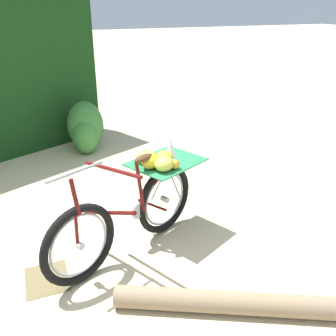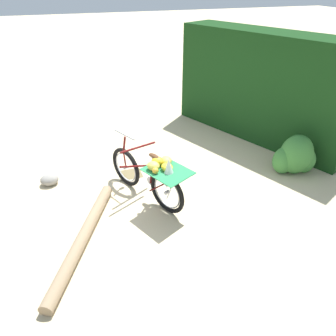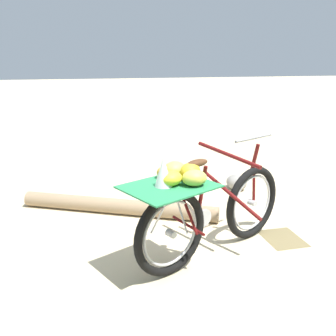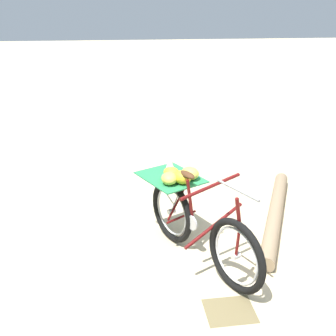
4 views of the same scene
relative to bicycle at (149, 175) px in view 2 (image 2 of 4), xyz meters
The scene contains 7 objects.
ground_plane 0.60m from the bicycle, 113.04° to the left, with size 60.00×60.00×0.00m, color beige.
foliage_hedge 3.56m from the bicycle, 28.25° to the left, with size 4.10×0.90×2.31m, color #143814.
bicycle is the anchor object (origin of this frame).
fallen_log 1.41m from the bicycle, 151.37° to the right, with size 0.18×0.18×2.31m, color #937A5B.
shrub_cluster 2.86m from the bicycle, ahead, with size 0.82×0.57×0.79m.
path_stone 1.96m from the bicycle, 148.00° to the left, with size 0.32×0.27×0.20m, color gray.
leaf_litter_patch 1.02m from the bicycle, 100.43° to the left, with size 0.44×0.36×0.01m, color olive.
Camera 2 is at (-0.89, -4.34, 3.28)m, focal length 32.67 mm.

